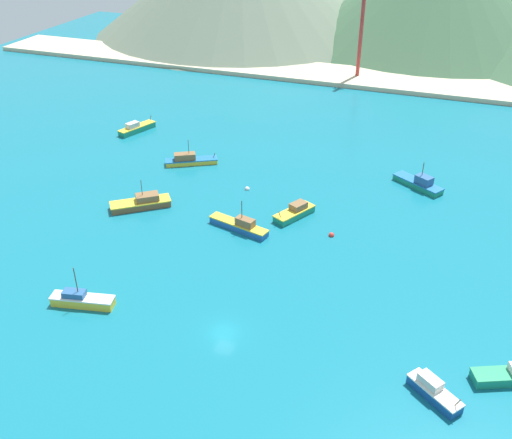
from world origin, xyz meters
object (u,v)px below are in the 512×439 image
fishing_boat_2 (419,183)px  radio_tower (361,29)px  buoy_0 (331,235)px  fishing_boat_0 (82,300)px  fishing_boat_4 (136,128)px  fishing_boat_9 (142,203)px  buoy_1 (247,189)px  fishing_boat_7 (190,160)px  fishing_boat_6 (295,212)px  fishing_boat_3 (434,391)px  fishing_boat_1 (240,225)px

fishing_boat_2 → radio_tower: (-24.45, 62.25, 13.18)m
buoy_0 → radio_tower: radio_tower is taller
fishing_boat_0 → fishing_boat_4: 62.22m
fishing_boat_9 → radio_tower: radio_tower is taller
fishing_boat_4 → radio_tower: (39.29, 56.32, 13.20)m
fishing_boat_4 → buoy_1: size_ratio=10.78×
fishing_boat_4 → fishing_boat_7: bearing=-31.0°
buoy_0 → buoy_1: 21.28m
fishing_boat_2 → fishing_boat_4: size_ratio=1.04×
fishing_boat_6 → radio_tower: size_ratio=0.30×
fishing_boat_0 → buoy_1: bearing=76.9°
fishing_boat_3 → buoy_1: bearing=133.4°
fishing_boat_2 → buoy_0: (-11.30, -22.34, -0.73)m
buoy_1 → fishing_boat_4: bearing=152.2°
fishing_boat_6 → fishing_boat_9: bearing=-166.8°
fishing_boat_0 → fishing_boat_6: fishing_boat_0 is taller
fishing_boat_1 → buoy_0: fishing_boat_1 is taller
fishing_boat_6 → buoy_0: fishing_boat_6 is taller
fishing_boat_1 → buoy_1: 14.27m
fishing_boat_1 → fishing_boat_2: bearing=44.7°
fishing_boat_6 → fishing_boat_7: bearing=153.7°
fishing_boat_3 → fishing_boat_6: 42.07m
buoy_1 → fishing_boat_0: bearing=-103.1°
buoy_0 → radio_tower: size_ratio=0.03×
fishing_boat_6 → fishing_boat_3: bearing=-51.7°
fishing_boat_9 → fishing_boat_2: bearing=28.6°
fishing_boat_1 → fishing_boat_4: 49.26m
fishing_boat_2 → radio_tower: 68.17m
fishing_boat_1 → fishing_boat_0: bearing=-117.1°
fishing_boat_7 → radio_tower: bearing=73.2°
fishing_boat_0 → fishing_boat_7: (-5.86, 45.72, -0.02)m
fishing_boat_2 → fishing_boat_7: (-44.83, -5.41, -0.04)m
fishing_boat_6 → fishing_boat_7: 29.16m
fishing_boat_2 → buoy_1: fishing_boat_2 is taller
fishing_boat_0 → fishing_boat_1: size_ratio=0.81×
fishing_boat_2 → fishing_boat_1: bearing=-135.3°
fishing_boat_4 → buoy_0: bearing=-28.3°
fishing_boat_2 → fishing_boat_3: size_ratio=1.51×
fishing_boat_6 → fishing_boat_0: bearing=-121.7°
fishing_boat_4 → buoy_0: size_ratio=10.42×
fishing_boat_3 → fishing_boat_7: (-52.21, 45.94, -0.05)m
fishing_boat_0 → buoy_0: size_ratio=9.72×
radio_tower → fishing_boat_0: bearing=-97.3°
buoy_0 → fishing_boat_6: bearing=151.6°
fishing_boat_2 → fishing_boat_7: bearing=-173.1°
fishing_boat_1 → fishing_boat_7: fishing_boat_1 is taller
fishing_boat_7 → buoy_0: bearing=-26.8°
buoy_0 → fishing_boat_4: bearing=151.7°
fishing_boat_9 → buoy_0: 33.68m
fishing_boat_9 → radio_tower: bearing=76.7°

